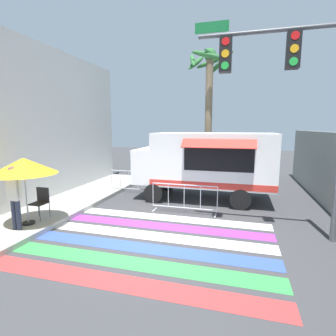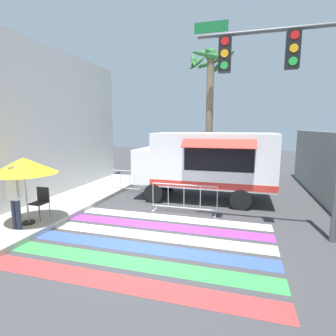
% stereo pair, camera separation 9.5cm
% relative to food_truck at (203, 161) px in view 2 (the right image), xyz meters
% --- Properties ---
extents(ground_plane, '(60.00, 60.00, 0.00)m').
position_rel_food_truck_xyz_m(ground_plane, '(-0.69, -4.47, -1.63)').
color(ground_plane, '#38383A').
extents(crosswalk_painted, '(6.40, 4.36, 0.01)m').
position_rel_food_truck_xyz_m(crosswalk_painted, '(-0.69, -4.54, -1.63)').
color(crosswalk_painted, red).
rests_on(crosswalk_painted, ground_plane).
extents(food_truck, '(5.57, 2.75, 2.76)m').
position_rel_food_truck_xyz_m(food_truck, '(0.00, 0.00, 0.00)').
color(food_truck, white).
rests_on(food_truck, ground_plane).
extents(traffic_signal_pole, '(3.86, 0.29, 5.78)m').
position_rel_food_truck_xyz_m(traffic_signal_pole, '(2.69, -3.20, 2.52)').
color(traffic_signal_pole, '#515456').
rests_on(traffic_signal_pole, ground_plane).
extents(patio_umbrella, '(1.83, 1.83, 1.98)m').
position_rel_food_truck_xyz_m(patio_umbrella, '(-4.49, -4.67, 0.26)').
color(patio_umbrella, black).
rests_on(patio_umbrella, sidewalk_left).
extents(folding_chair, '(0.45, 0.45, 0.96)m').
position_rel_food_truck_xyz_m(folding_chair, '(-4.50, -4.11, -0.89)').
color(folding_chair, '#4C4C51').
rests_on(folding_chair, sidewalk_left).
extents(vendor_person, '(0.53, 0.24, 1.79)m').
position_rel_food_truck_xyz_m(vendor_person, '(-4.47, -5.09, -0.44)').
color(vendor_person, '#2D3347').
rests_on(vendor_person, sidewalk_left).
extents(barricade_front, '(2.32, 0.44, 1.03)m').
position_rel_food_truck_xyz_m(barricade_front, '(-0.36, -1.99, -1.12)').
color(barricade_front, '#B7BABF').
rests_on(barricade_front, ground_plane).
extents(barricade_side, '(1.78, 0.44, 1.03)m').
position_rel_food_truck_xyz_m(barricade_side, '(-3.41, 0.17, -1.13)').
color(barricade_side, '#B7BABF').
rests_on(barricade_side, ground_plane).
extents(palm_tree, '(2.35, 2.29, 6.81)m').
position_rel_food_truck_xyz_m(palm_tree, '(-0.19, 2.94, 3.13)').
color(palm_tree, '#7A664C').
rests_on(palm_tree, ground_plane).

